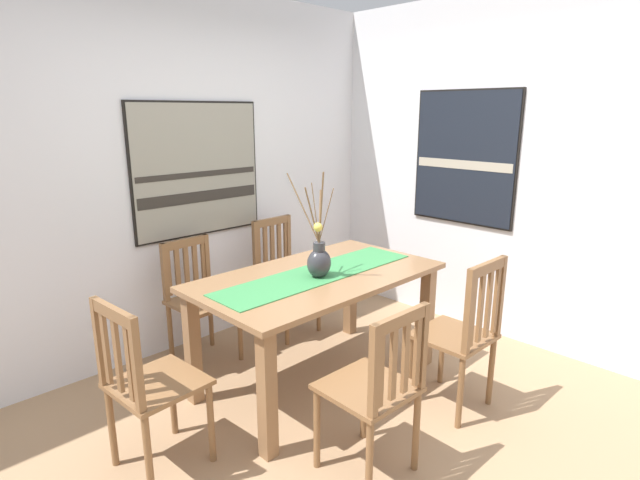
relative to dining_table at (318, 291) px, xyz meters
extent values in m
cube|color=#A37F5B|center=(-0.21, -0.65, -0.67)|extent=(6.40, 6.40, 0.03)
cube|color=silver|center=(-0.21, 1.21, 0.70)|extent=(6.40, 0.12, 2.70)
cube|color=silver|center=(1.65, -0.65, 0.70)|extent=(0.12, 6.40, 2.70)
cube|color=#8E6642|center=(0.00, 0.00, 0.10)|extent=(1.63, 0.91, 0.03)
cube|color=#8E6642|center=(-0.74, -0.37, -0.28)|extent=(0.08, 0.08, 0.74)
cube|color=#8E6642|center=(0.74, -0.37, -0.28)|extent=(0.08, 0.08, 0.74)
cube|color=#8E6642|center=(-0.74, 0.37, -0.28)|extent=(0.08, 0.08, 0.74)
cube|color=#8E6642|center=(0.74, 0.37, -0.28)|extent=(0.08, 0.08, 0.74)
cube|color=#388447|center=(0.00, 0.00, 0.12)|extent=(1.50, 0.36, 0.01)
ellipsoid|color=#333338|center=(-0.04, -0.05, 0.21)|extent=(0.17, 0.14, 0.19)
cylinder|color=#333338|center=(-0.04, -0.05, 0.32)|extent=(0.08, 0.08, 0.05)
cylinder|color=brown|center=(-0.04, -0.11, 0.53)|extent=(0.01, 0.13, 0.36)
cylinder|color=brown|center=(-0.05, -0.03, 0.54)|extent=(0.02, 0.06, 0.38)
cylinder|color=brown|center=(-0.06, -0.09, 0.58)|extent=(0.06, 0.10, 0.46)
cylinder|color=brown|center=(0.02, 0.00, 0.51)|extent=(0.12, 0.11, 0.32)
cylinder|color=brown|center=(-0.10, -0.05, 0.53)|extent=(0.13, 0.01, 0.37)
cylinder|color=brown|center=(-0.08, 0.05, 0.57)|extent=(0.09, 0.21, 0.43)
sphere|color=#E5CC4C|center=(-0.08, -0.08, 0.46)|extent=(0.06, 0.06, 0.06)
cube|color=brown|center=(0.40, -0.78, -0.19)|extent=(0.43, 0.43, 0.03)
cylinder|color=brown|center=(0.22, -0.60, -0.43)|extent=(0.04, 0.04, 0.45)
cylinder|color=brown|center=(0.58, -0.60, -0.43)|extent=(0.04, 0.04, 0.45)
cylinder|color=brown|center=(0.22, -0.96, -0.43)|extent=(0.04, 0.04, 0.45)
cylinder|color=brown|center=(0.58, -0.96, -0.43)|extent=(0.04, 0.04, 0.45)
cube|color=brown|center=(0.22, -0.97, 0.08)|extent=(0.04, 0.04, 0.50)
cube|color=brown|center=(0.58, -0.97, 0.08)|extent=(0.04, 0.04, 0.50)
cube|color=brown|center=(0.40, -0.97, 0.30)|extent=(0.38, 0.04, 0.06)
cube|color=brown|center=(0.26, -0.97, 0.06)|extent=(0.04, 0.02, 0.41)
cube|color=brown|center=(0.35, -0.97, 0.06)|extent=(0.04, 0.02, 0.41)
cube|color=brown|center=(0.44, -0.97, 0.06)|extent=(0.04, 0.02, 0.41)
cube|color=brown|center=(0.54, -0.97, 0.06)|extent=(0.04, 0.02, 0.41)
cube|color=brown|center=(-0.39, 0.79, -0.19)|extent=(0.45, 0.45, 0.03)
cylinder|color=brown|center=(-0.20, 0.62, -0.43)|extent=(0.04, 0.04, 0.45)
cylinder|color=brown|center=(-0.56, 0.60, -0.43)|extent=(0.04, 0.04, 0.45)
cylinder|color=brown|center=(-0.23, 0.98, -0.43)|extent=(0.04, 0.04, 0.45)
cylinder|color=brown|center=(-0.59, 0.96, -0.43)|extent=(0.04, 0.04, 0.45)
cube|color=brown|center=(-0.23, 0.99, 0.04)|extent=(0.04, 0.04, 0.43)
cube|color=brown|center=(-0.59, 0.97, 0.04)|extent=(0.04, 0.04, 0.43)
cube|color=brown|center=(-0.41, 0.98, 0.22)|extent=(0.38, 0.06, 0.06)
cube|color=brown|center=(-0.26, 0.99, 0.02)|extent=(0.04, 0.02, 0.34)
cube|color=brown|center=(-0.33, 0.98, 0.02)|extent=(0.04, 0.02, 0.34)
cube|color=brown|center=(-0.41, 0.98, 0.02)|extent=(0.04, 0.02, 0.34)
cube|color=brown|center=(-0.48, 0.97, 0.02)|extent=(0.04, 0.02, 0.34)
cube|color=brown|center=(-0.56, 0.97, 0.02)|extent=(0.04, 0.02, 0.34)
cube|color=brown|center=(0.39, 0.75, -0.19)|extent=(0.43, 0.43, 0.03)
cylinder|color=brown|center=(0.57, 0.58, -0.43)|extent=(0.04, 0.04, 0.45)
cylinder|color=brown|center=(0.21, 0.57, -0.43)|extent=(0.04, 0.04, 0.45)
cylinder|color=brown|center=(0.56, 0.94, -0.43)|extent=(0.04, 0.04, 0.45)
cylinder|color=brown|center=(0.20, 0.93, -0.43)|extent=(0.04, 0.04, 0.45)
cube|color=brown|center=(0.56, 0.95, 0.06)|extent=(0.04, 0.04, 0.47)
cube|color=brown|center=(0.20, 0.94, 0.06)|extent=(0.04, 0.04, 0.47)
cube|color=brown|center=(0.38, 0.94, 0.27)|extent=(0.38, 0.04, 0.06)
cube|color=brown|center=(0.53, 0.95, 0.05)|extent=(0.04, 0.02, 0.38)
cube|color=brown|center=(0.46, 0.94, 0.05)|extent=(0.04, 0.02, 0.38)
cube|color=brown|center=(0.38, 0.94, 0.05)|extent=(0.04, 0.02, 0.38)
cube|color=brown|center=(0.31, 0.94, 0.05)|extent=(0.04, 0.02, 0.38)
cube|color=brown|center=(0.23, 0.94, 0.05)|extent=(0.04, 0.02, 0.38)
cube|color=brown|center=(-1.16, -0.03, -0.19)|extent=(0.45, 0.45, 0.03)
cylinder|color=brown|center=(-1.00, 0.17, -0.43)|extent=(0.04, 0.04, 0.45)
cylinder|color=brown|center=(-0.97, -0.19, -0.43)|extent=(0.04, 0.04, 0.45)
cylinder|color=brown|center=(-1.36, 0.14, -0.43)|extent=(0.04, 0.04, 0.45)
cylinder|color=brown|center=(-1.33, -0.22, -0.43)|extent=(0.04, 0.04, 0.45)
cube|color=brown|center=(-1.37, 0.14, 0.06)|extent=(0.04, 0.04, 0.46)
cube|color=brown|center=(-1.34, -0.22, 0.06)|extent=(0.04, 0.04, 0.46)
cube|color=brown|center=(-1.35, -0.04, 0.26)|extent=(0.06, 0.38, 0.06)
cube|color=brown|center=(-1.36, 0.07, 0.04)|extent=(0.02, 0.04, 0.37)
cube|color=brown|center=(-1.35, -0.04, 0.04)|extent=(0.02, 0.04, 0.37)
cube|color=brown|center=(-1.35, -0.15, 0.04)|extent=(0.02, 0.04, 0.37)
cube|color=brown|center=(-0.43, -0.80, -0.19)|extent=(0.43, 0.43, 0.03)
cylinder|color=brown|center=(-0.61, -0.61, -0.43)|extent=(0.04, 0.04, 0.45)
cylinder|color=brown|center=(-0.25, -0.62, -0.43)|extent=(0.04, 0.04, 0.45)
cylinder|color=brown|center=(-0.62, -0.97, -0.43)|extent=(0.04, 0.04, 0.45)
cylinder|color=brown|center=(-0.26, -0.98, -0.43)|extent=(0.04, 0.04, 0.45)
cube|color=brown|center=(-0.62, -0.98, 0.05)|extent=(0.04, 0.04, 0.45)
cube|color=brown|center=(-0.26, -0.99, 0.05)|extent=(0.04, 0.04, 0.45)
cube|color=brown|center=(-0.44, -0.99, 0.24)|extent=(0.38, 0.04, 0.06)
cube|color=brown|center=(-0.57, -0.99, 0.03)|extent=(0.04, 0.02, 0.36)
cube|color=brown|center=(-0.48, -0.99, 0.03)|extent=(0.04, 0.02, 0.36)
cube|color=brown|center=(-0.39, -0.99, 0.03)|extent=(0.04, 0.02, 0.36)
cube|color=brown|center=(-0.30, -0.99, 0.03)|extent=(0.04, 0.02, 0.36)
cube|color=black|center=(-0.16, 1.15, 0.72)|extent=(1.08, 0.04, 1.01)
cube|color=gray|center=(-0.16, 1.13, 0.72)|extent=(1.05, 0.01, 0.98)
cube|color=#2D2823|center=(-0.16, 1.12, 0.52)|extent=(1.02, 0.00, 0.08)
cube|color=#2D2823|center=(-0.16, 1.12, 0.69)|extent=(1.02, 0.00, 0.04)
cube|color=black|center=(1.59, -0.11, 0.78)|extent=(0.04, 0.91, 1.09)
cube|color=black|center=(1.56, -0.11, 0.78)|extent=(0.01, 0.88, 1.06)
cube|color=#B2A893|center=(1.56, -0.11, 0.73)|extent=(0.00, 0.85, 0.07)
camera|label=1|loc=(-2.17, -2.23, 1.16)|focal=28.02mm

